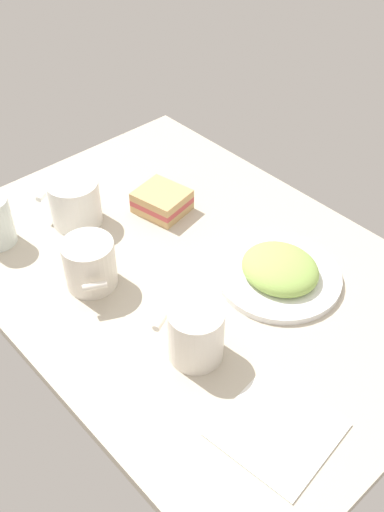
{
  "coord_description": "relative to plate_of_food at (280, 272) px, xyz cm",
  "views": [
    {
      "loc": [
        -56.48,
        51.19,
        74.09
      ],
      "look_at": [
        0.0,
        0.0,
        5.0
      ],
      "focal_mm": 41.62,
      "sensor_mm": 36.0,
      "label": 1
    }
  ],
  "objects": [
    {
      "name": "tabletop",
      "position": [
        12.05,
        9.41,
        -2.73
      ],
      "size": [
        90.0,
        64.0,
        2.0
      ],
      "primitive_type": "cube",
      "color": "#BCB29E",
      "rests_on": "ground"
    },
    {
      "name": "paper_napkin",
      "position": [
        -19.63,
        22.41,
        -1.58
      ],
      "size": [
        16.45,
        16.45,
        0.3
      ],
      "primitive_type": "cube",
      "rotation": [
        0.0,
        0.0,
        0.12
      ],
      "color": "white",
      "rests_on": "tabletop"
    },
    {
      "name": "coffee_mug_black",
      "position": [
        36.97,
        16.74,
        2.88
      ],
      "size": [
        12.1,
        10.09,
        8.96
      ],
      "color": "white",
      "rests_on": "tabletop"
    },
    {
      "name": "plate_of_food",
      "position": [
        0.0,
        0.0,
        0.0
      ],
      "size": [
        21.51,
        21.51,
        5.04
      ],
      "color": "white",
      "rests_on": "tabletop"
    },
    {
      "name": "coffee_mug_spare",
      "position": [
        21.0,
        24.48,
        2.79
      ],
      "size": [
        11.2,
        9.15,
        8.78
      ],
      "color": "silver",
      "rests_on": "tabletop"
    },
    {
      "name": "coffee_mug_milky",
      "position": [
        -2.39,
        21.76,
        3.06
      ],
      "size": [
        10.69,
        8.47,
        9.31
      ],
      "color": "silver",
      "rests_on": "tabletop"
    },
    {
      "name": "sandwich_main",
      "position": [
        28.5,
        2.43,
        0.47
      ],
      "size": [
        10.9,
        10.16,
        4.4
      ],
      "color": "tan",
      "rests_on": "tabletop"
    }
  ]
}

